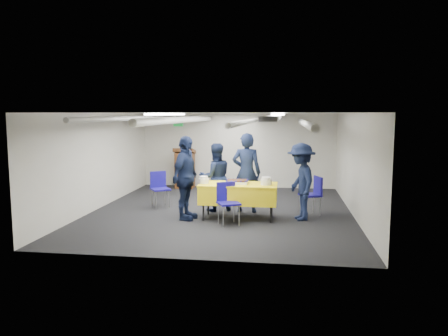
% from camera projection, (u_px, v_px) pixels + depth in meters
% --- Properties ---
extents(ground, '(7.00, 7.00, 0.00)m').
position_uv_depth(ground, '(222.00, 211.00, 10.31)').
color(ground, black).
rests_on(ground, ground).
extents(room_shell, '(6.00, 7.00, 2.30)m').
position_uv_depth(room_shell, '(228.00, 133.00, 10.47)').
color(room_shell, beige).
rests_on(room_shell, ground).
extents(serving_table, '(1.68, 0.83, 0.77)m').
position_uv_depth(serving_table, '(238.00, 193.00, 9.51)').
color(serving_table, black).
rests_on(serving_table, ground).
extents(sheet_cake, '(0.48, 0.37, 0.09)m').
position_uv_depth(sheet_cake, '(237.00, 182.00, 9.52)').
color(sheet_cake, white).
rests_on(sheet_cake, serving_table).
extents(plate_stack_left, '(0.22, 0.22, 0.16)m').
position_uv_depth(plate_stack_left, '(204.00, 180.00, 9.53)').
color(plate_stack_left, white).
rests_on(plate_stack_left, serving_table).
extents(plate_stack_right, '(0.24, 0.24, 0.17)m').
position_uv_depth(plate_stack_right, '(266.00, 181.00, 9.34)').
color(plate_stack_right, white).
rests_on(plate_stack_right, serving_table).
extents(podium, '(0.62, 0.53, 1.25)m').
position_uv_depth(podium, '(185.00, 168.00, 13.45)').
color(podium, brown).
rests_on(podium, ground).
extents(chair_near, '(0.56, 0.56, 0.87)m').
position_uv_depth(chair_near, '(227.00, 199.00, 9.05)').
color(chair_near, gray).
rests_on(chair_near, ground).
extents(chair_right, '(0.54, 0.54, 0.87)m').
position_uv_depth(chair_right, '(314.00, 191.00, 9.90)').
color(chair_right, gray).
rests_on(chair_right, ground).
extents(chair_left, '(0.58, 0.58, 0.87)m').
position_uv_depth(chair_left, '(159.00, 185.00, 10.74)').
color(chair_left, gray).
rests_on(chair_left, ground).
extents(sailor_a, '(0.69, 0.47, 1.85)m').
position_uv_depth(sailor_a, '(246.00, 173.00, 10.14)').
color(sailor_a, black).
rests_on(sailor_a, ground).
extents(sailor_b, '(0.95, 0.87, 1.60)m').
position_uv_depth(sailor_b, '(215.00, 177.00, 10.26)').
color(sailor_b, black).
rests_on(sailor_b, ground).
extents(sailor_c, '(0.64, 1.13, 1.82)m').
position_uv_depth(sailor_c, '(185.00, 178.00, 9.39)').
color(sailor_c, black).
rests_on(sailor_c, ground).
extents(sailor_d, '(0.86, 1.19, 1.67)m').
position_uv_depth(sailor_d, '(301.00, 182.00, 9.37)').
color(sailor_d, black).
rests_on(sailor_d, ground).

